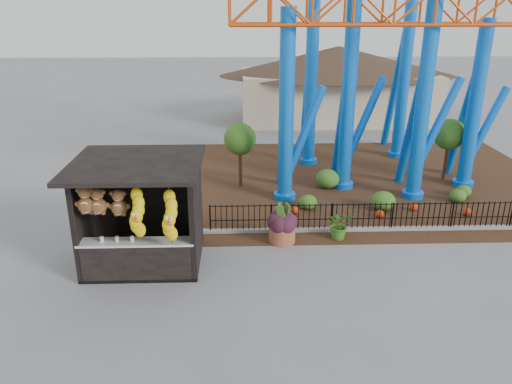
{
  "coord_description": "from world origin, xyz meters",
  "views": [
    {
      "loc": [
        -0.19,
        -11.92,
        7.1
      ],
      "look_at": [
        0.25,
        1.5,
        2.0
      ],
      "focal_mm": 35.0,
      "sensor_mm": 36.0,
      "label": 1
    }
  ],
  "objects_px": {
    "roller_coaster": "(376,21)",
    "potted_plant": "(339,224)",
    "prize_booth": "(140,217)",
    "terracotta_planter": "(282,234)"
  },
  "relations": [
    {
      "from": "prize_booth",
      "to": "roller_coaster",
      "type": "bearing_deg",
      "value": 42.02
    },
    {
      "from": "roller_coaster",
      "to": "potted_plant",
      "type": "xyz_separation_m",
      "value": [
        -2.17,
        -5.74,
        -5.96
      ]
    },
    {
      "from": "prize_booth",
      "to": "terracotta_planter",
      "type": "height_order",
      "value": "prize_booth"
    },
    {
      "from": "prize_booth",
      "to": "potted_plant",
      "type": "distance_m",
      "value": 6.26
    },
    {
      "from": "terracotta_planter",
      "to": "roller_coaster",
      "type": "bearing_deg",
      "value": 55.91
    },
    {
      "from": "roller_coaster",
      "to": "prize_booth",
      "type": "bearing_deg",
      "value": -137.98
    },
    {
      "from": "roller_coaster",
      "to": "terracotta_planter",
      "type": "relative_size",
      "value": 13.16
    },
    {
      "from": "prize_booth",
      "to": "roller_coaster",
      "type": "xyz_separation_m",
      "value": [
        8.13,
        7.33,
        4.91
      ]
    },
    {
      "from": "roller_coaster",
      "to": "potted_plant",
      "type": "relative_size",
      "value": 11.42
    },
    {
      "from": "prize_booth",
      "to": "roller_coaster",
      "type": "height_order",
      "value": "roller_coaster"
    }
  ]
}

